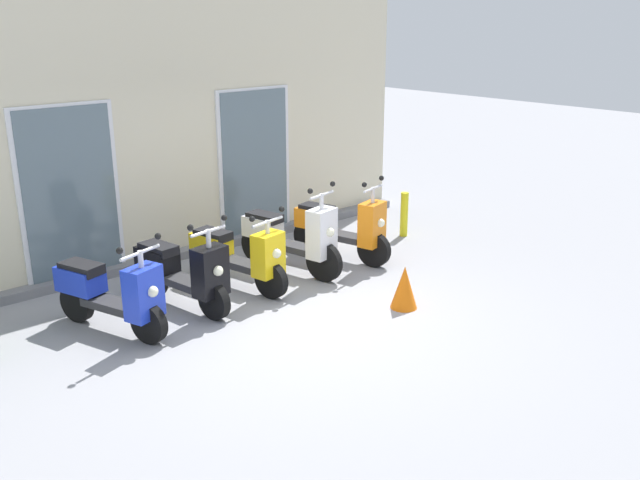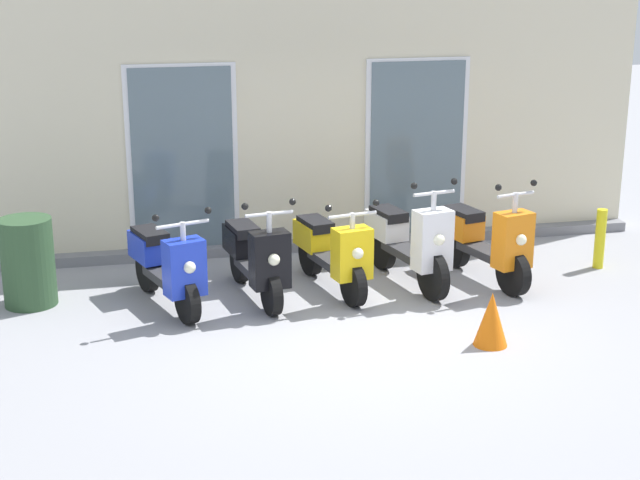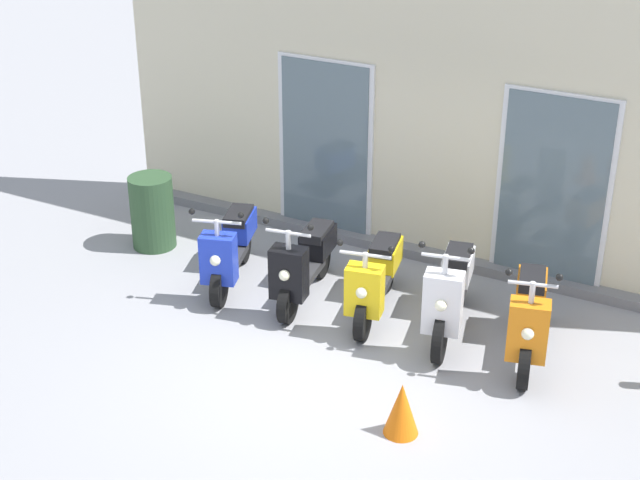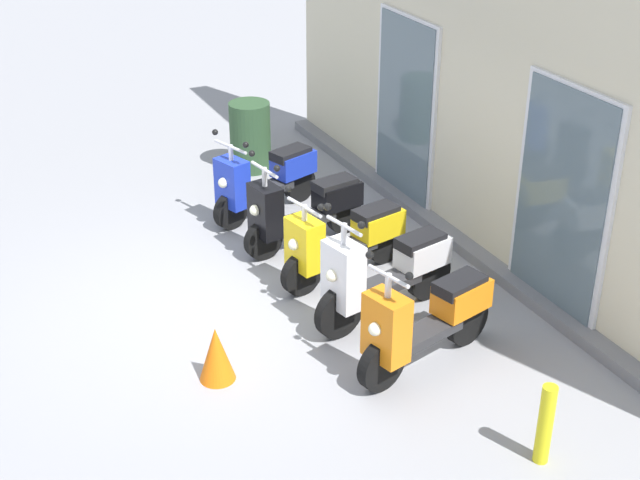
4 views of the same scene
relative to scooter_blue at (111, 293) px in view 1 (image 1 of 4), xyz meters
The scene contains 9 objects.
ground_plane 2.10m from the scooter_blue, 30.61° to the right, with size 40.00×40.00×0.00m, color #939399.
storefront_facade 2.93m from the scooter_blue, 46.58° to the left, with size 8.55×0.50×3.89m.
scooter_blue is the anchor object (origin of this frame).
scooter_black 0.93m from the scooter_blue, ahead, with size 0.62×1.53×1.18m.
scooter_yellow 1.77m from the scooter_blue, ahead, with size 0.69×1.56×1.10m.
scooter_white 2.63m from the scooter_blue, ahead, with size 0.67×1.66×1.29m.
scooter_orange 3.49m from the scooter_blue, ahead, with size 0.70×1.55×1.23m.
traffic_cone 3.33m from the scooter_blue, 30.02° to the right, with size 0.32×0.32×0.52m, color orange.
curb_bollard 4.97m from the scooter_blue, ahead, with size 0.12×0.12×0.70m, color yellow.
Camera 1 is at (-4.64, -5.62, 3.32)m, focal length 38.77 mm.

